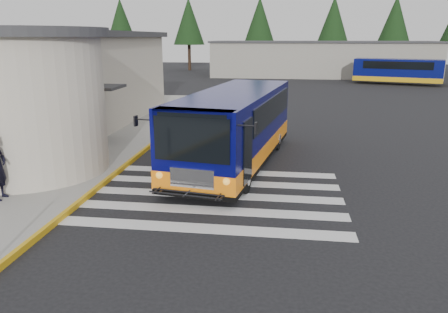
# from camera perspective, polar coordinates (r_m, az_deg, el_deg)

# --- Properties ---
(ground) EXTENTS (140.00, 140.00, 0.00)m
(ground) POSITION_cam_1_polar(r_m,az_deg,el_deg) (14.01, 0.66, -4.03)
(ground) COLOR black
(ground) RESTS_ON ground
(sidewalk) EXTENTS (10.00, 34.00, 0.15)m
(sidewalk) POSITION_cam_1_polar(r_m,az_deg,el_deg) (20.66, -23.44, 1.27)
(sidewalk) COLOR gray
(sidewalk) RESTS_ON ground
(curb_strip) EXTENTS (0.12, 34.00, 0.16)m
(curb_strip) POSITION_cam_1_polar(r_m,az_deg,el_deg) (18.61, -10.26, 0.88)
(curb_strip) COLOR gold
(curb_strip) RESTS_ON ground
(station_building) EXTENTS (12.70, 18.70, 4.80)m
(station_building) POSITION_cam_1_polar(r_m,az_deg,el_deg) (23.68, -24.36, 8.96)
(station_building) COLOR beige
(station_building) RESTS_ON ground
(crosswalk) EXTENTS (8.00, 5.35, 0.01)m
(crosswalk) POSITION_cam_1_polar(r_m,az_deg,el_deg) (13.34, -1.91, -5.03)
(crosswalk) COLOR silver
(crosswalk) RESTS_ON ground
(depot_building) EXTENTS (26.40, 8.40, 4.20)m
(depot_building) POSITION_cam_1_polar(r_m,az_deg,el_deg) (55.35, 12.57, 12.35)
(depot_building) COLOR gray
(depot_building) RESTS_ON ground
(tree_line) EXTENTS (58.40, 4.40, 10.00)m
(tree_line) POSITION_cam_1_polar(r_m,az_deg,el_deg) (63.33, 12.52, 16.91)
(tree_line) COLOR black
(tree_line) RESTS_ON ground
(transit_bus) EXTENTS (4.39, 9.99, 2.74)m
(transit_bus) POSITION_cam_1_polar(r_m,az_deg,el_deg) (16.19, 1.42, 3.45)
(transit_bus) COLOR #060851
(transit_bus) RESTS_ON ground
(far_bus_a) EXTENTS (8.75, 4.78, 2.17)m
(far_bus_a) POSITION_cam_1_polar(r_m,az_deg,el_deg) (48.14, 21.75, 10.42)
(far_bus_a) COLOR #060C51
(far_bus_a) RESTS_ON ground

